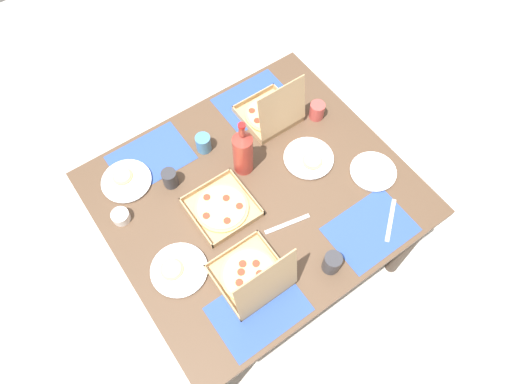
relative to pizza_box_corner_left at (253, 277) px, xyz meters
name	(u,v)px	position (x,y,z in m)	size (l,w,h in m)	color
ground_plane	(256,253)	(-0.25, -0.33, -0.81)	(6.00, 6.00, 0.00)	beige
dining_table	(256,203)	(-0.25, -0.33, -0.15)	(1.31, 1.17, 0.76)	#3F3328
placemat_near_left	(254,100)	(-0.54, -0.76, -0.05)	(0.36, 0.26, 0.00)	#2D4C9E
placemat_near_right	(151,158)	(0.05, -0.76, -0.05)	(0.36, 0.26, 0.00)	#2D4C9E
placemat_far_left	(371,229)	(-0.54, 0.11, -0.05)	(0.36, 0.26, 0.00)	#2D4C9E
placemat_far_right	(259,309)	(0.05, 0.11, -0.05)	(0.36, 0.26, 0.00)	#2D4C9E
pizza_box_corner_left	(253,277)	(0.00, 0.00, 0.00)	(0.27, 0.27, 0.30)	tan
pizza_box_center	(271,113)	(-0.54, -0.62, 0.00)	(0.25, 0.26, 0.29)	tan
pizza_box_corner_right	(222,208)	(-0.07, -0.34, -0.04)	(0.27, 0.27, 0.04)	tan
plate_middle	(373,172)	(-0.74, -0.10, -0.04)	(0.21, 0.21, 0.02)	white
plate_near_left	(178,270)	(0.22, -0.21, -0.04)	(0.23, 0.23, 0.03)	white
plate_near_right	(126,181)	(0.20, -0.71, -0.04)	(0.23, 0.23, 0.03)	white
plate_far_right	(309,158)	(-0.54, -0.33, -0.04)	(0.23, 0.23, 0.03)	white
soda_bottle	(243,151)	(-0.27, -0.47, 0.09)	(0.09, 0.09, 0.32)	#B2382D
cup_clear_right	(317,111)	(-0.73, -0.50, 0.00)	(0.07, 0.07, 0.09)	#BF4742
cup_spare	(203,143)	(-0.18, -0.66, 0.00)	(0.07, 0.07, 0.09)	teal
cup_red	(332,263)	(-0.29, 0.13, 0.00)	(0.07, 0.07, 0.10)	#333338
cup_clear_left	(170,178)	(0.04, -0.58, 0.00)	(0.07, 0.07, 0.09)	#333338
condiment_bowl	(121,216)	(0.30, -0.56, -0.02)	(0.08, 0.08, 0.04)	white
knife_by_far_left	(391,220)	(-0.64, 0.12, -0.04)	(0.21, 0.02, 0.01)	#B7B7BC
knife_by_near_left	(287,224)	(-0.26, -0.12, -0.04)	(0.21, 0.02, 0.01)	#B7B7BC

